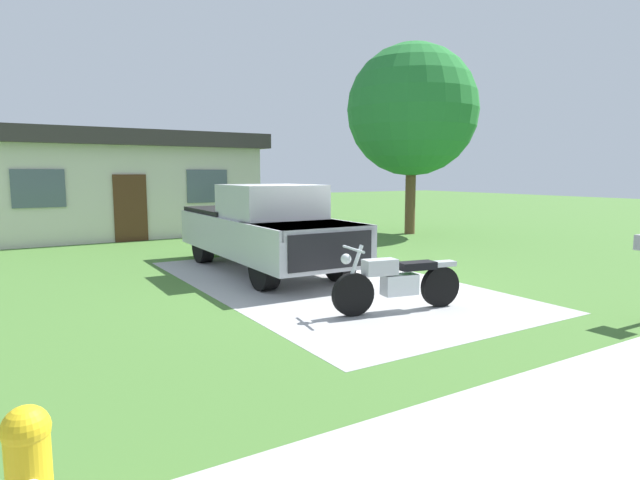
# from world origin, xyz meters

# --- Properties ---
(ground_plane) EXTENTS (80.00, 80.00, 0.00)m
(ground_plane) POSITION_xyz_m (0.00, 0.00, 0.00)
(ground_plane) COLOR #436E2E
(driveway_pad) EXTENTS (4.57, 8.18, 0.01)m
(driveway_pad) POSITION_xyz_m (0.00, 0.00, 0.00)
(driveway_pad) COLOR #9F9F9F
(driveway_pad) RESTS_ON ground
(motorcycle) EXTENTS (2.20, 0.76, 1.09)m
(motorcycle) POSITION_xyz_m (-0.15, -2.40, 0.47)
(motorcycle) COLOR black
(motorcycle) RESTS_ON ground
(pickup_truck) EXTENTS (2.10, 5.66, 1.90)m
(pickup_truck) POSITION_xyz_m (-0.41, 1.87, 0.95)
(pickup_truck) COLOR black
(pickup_truck) RESTS_ON ground
(shade_tree) EXTENTS (4.51, 4.51, 6.55)m
(shade_tree) POSITION_xyz_m (7.10, 5.55, 4.29)
(shade_tree) COLOR brown
(shade_tree) RESTS_ON ground
(neighbor_house) EXTENTS (9.60, 5.60, 3.50)m
(neighbor_house) POSITION_xyz_m (-1.78, 11.08, 1.79)
(neighbor_house) COLOR beige
(neighbor_house) RESTS_ON ground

